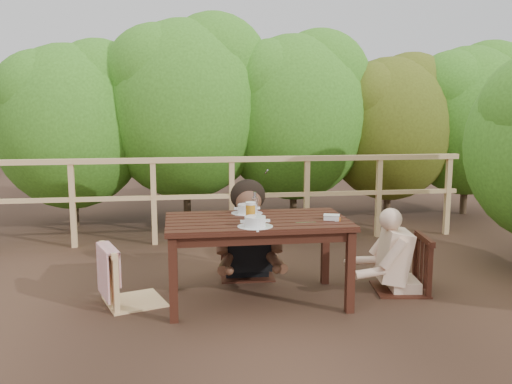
{
  "coord_description": "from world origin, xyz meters",
  "views": [
    {
      "loc": [
        -0.63,
        -4.22,
        1.58
      ],
      "look_at": [
        0.0,
        0.05,
        0.9
      ],
      "focal_mm": 37.94,
      "sensor_mm": 36.0,
      "label": 1
    }
  ],
  "objects": [
    {
      "name": "hedge_row",
      "position": [
        0.4,
        3.2,
        1.9
      ],
      "size": [
        6.6,
        1.6,
        3.8
      ],
      "primitive_type": null,
      "color": "#376F1C",
      "rests_on": "ground"
    },
    {
      "name": "diner_right",
      "position": [
        1.3,
        0.07,
        0.6
      ],
      "size": [
        0.66,
        0.56,
        1.2
      ],
      "primitive_type": null,
      "rotation": [
        0.0,
        0.0,
        1.43
      ],
      "color": "beige",
      "rests_on": "ground"
    },
    {
      "name": "beer_glass",
      "position": [
        -0.05,
        -0.02,
        0.75
      ],
      "size": [
        0.08,
        0.08,
        0.16
      ],
      "primitive_type": "cylinder",
      "color": "orange",
      "rests_on": "table"
    },
    {
      "name": "bread_roll",
      "position": [
        -0.02,
        -0.2,
        0.71
      ],
      "size": [
        0.13,
        0.1,
        0.08
      ],
      "primitive_type": "ellipsoid",
      "color": "#AB7429",
      "rests_on": "table"
    },
    {
      "name": "soup_near",
      "position": [
        -0.05,
        -0.26,
        0.72
      ],
      "size": [
        0.27,
        0.27,
        0.09
      ],
      "primitive_type": "cylinder",
      "color": "silver",
      "rests_on": "table"
    },
    {
      "name": "bottle",
      "position": [
        -0.01,
        0.07,
        0.79
      ],
      "size": [
        0.05,
        0.05,
        0.22
      ],
      "primitive_type": "cylinder",
      "color": "silver",
      "rests_on": "table"
    },
    {
      "name": "railing",
      "position": [
        0.0,
        2.0,
        0.51
      ],
      "size": [
        5.6,
        0.1,
        1.01
      ],
      "primitive_type": "cube",
      "color": "#DDB075",
      "rests_on": "ground"
    },
    {
      "name": "soup_far",
      "position": [
        -0.05,
        0.26,
        0.72
      ],
      "size": [
        0.27,
        0.27,
        0.09
      ],
      "primitive_type": "cylinder",
      "color": "white",
      "rests_on": "table"
    },
    {
      "name": "ground",
      "position": [
        0.0,
        0.0,
        0.0
      ],
      "size": [
        60.0,
        60.0,
        0.0
      ],
      "primitive_type": "plane",
      "color": "#462D1F",
      "rests_on": "ground"
    },
    {
      "name": "butter_tub",
      "position": [
        0.59,
        -0.12,
        0.7
      ],
      "size": [
        0.15,
        0.13,
        0.05
      ],
      "primitive_type": "cube",
      "rotation": [
        0.0,
        0.0,
        -0.33
      ],
      "color": "white",
      "rests_on": "table"
    },
    {
      "name": "chair_left",
      "position": [
        -0.99,
        0.11,
        0.46
      ],
      "size": [
        0.58,
        0.58,
        0.92
      ],
      "primitive_type": "cube",
      "rotation": [
        0.0,
        0.0,
        1.9
      ],
      "color": "#DDB075",
      "rests_on": "ground"
    },
    {
      "name": "woman",
      "position": [
        0.0,
        0.71,
        0.71
      ],
      "size": [
        0.6,
        0.73,
        1.43
      ],
      "primitive_type": null,
      "rotation": [
        0.0,
        0.0,
        3.1
      ],
      "color": "black",
      "rests_on": "ground"
    },
    {
      "name": "chair_far",
      "position": [
        0.0,
        0.69,
        0.49
      ],
      "size": [
        0.51,
        0.51,
        0.99
      ],
      "primitive_type": "cube",
      "rotation": [
        0.0,
        0.0,
        -0.04
      ],
      "color": "black",
      "rests_on": "ground"
    },
    {
      "name": "chair_right",
      "position": [
        1.27,
        0.07,
        0.46
      ],
      "size": [
        0.51,
        0.51,
        0.91
      ],
      "primitive_type": "cube",
      "rotation": [
        0.0,
        0.0,
        -1.71
      ],
      "color": "black",
      "rests_on": "ground"
    },
    {
      "name": "table",
      "position": [
        0.0,
        0.0,
        0.34
      ],
      "size": [
        1.46,
        0.82,
        0.67
      ],
      "primitive_type": "cube",
      "color": "black",
      "rests_on": "ground"
    }
  ]
}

